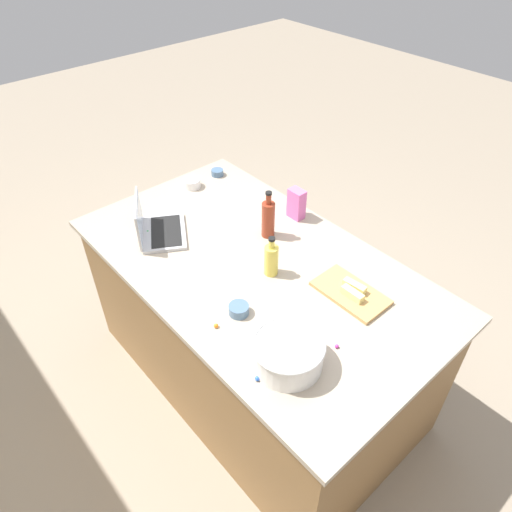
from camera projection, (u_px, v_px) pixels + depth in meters
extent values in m
plane|color=gray|center=(256.00, 375.00, 2.89)|extent=(12.00, 12.00, 0.00)
cube|color=olive|center=(256.00, 327.00, 2.61)|extent=(1.82, 1.01, 0.87)
cube|color=tan|center=(256.00, 266.00, 2.32)|extent=(1.88, 1.07, 0.03)
cube|color=#B7B7BC|center=(164.00, 233.00, 2.49)|extent=(0.38, 0.35, 0.02)
cube|color=black|center=(166.00, 231.00, 2.48)|extent=(0.31, 0.27, 0.00)
cube|color=#B7B7BC|center=(139.00, 218.00, 2.40)|extent=(0.26, 0.16, 0.20)
cube|color=silver|center=(140.00, 218.00, 2.40)|extent=(0.23, 0.14, 0.18)
cylinder|color=white|center=(288.00, 354.00, 1.82)|extent=(0.28, 0.28, 0.12)
cylinder|color=black|center=(288.00, 353.00, 1.81)|extent=(0.23, 0.23, 0.10)
torus|color=white|center=(288.00, 344.00, 1.78)|extent=(0.29, 0.29, 0.02)
cylinder|color=maroon|center=(268.00, 220.00, 2.42)|extent=(0.07, 0.07, 0.20)
cylinder|color=maroon|center=(269.00, 199.00, 2.34)|extent=(0.03, 0.03, 0.06)
cylinder|color=black|center=(269.00, 193.00, 2.32)|extent=(0.03, 0.03, 0.01)
cylinder|color=#DBC64C|center=(271.00, 260.00, 2.21)|extent=(0.07, 0.07, 0.16)
cylinder|color=#DBC64C|center=(272.00, 244.00, 2.15)|extent=(0.03, 0.03, 0.04)
cylinder|color=black|center=(272.00, 239.00, 2.13)|extent=(0.03, 0.03, 0.01)
cube|color=tan|center=(350.00, 293.00, 2.14)|extent=(0.34, 0.19, 0.02)
cube|color=#F4E58C|center=(354.00, 286.00, 2.14)|extent=(0.11, 0.05, 0.04)
cube|color=#F4E58C|center=(352.00, 294.00, 2.10)|extent=(0.11, 0.04, 0.04)
cylinder|color=white|center=(192.00, 183.00, 2.84)|extent=(0.10, 0.10, 0.05)
cylinder|color=slate|center=(217.00, 172.00, 2.95)|extent=(0.08, 0.08, 0.04)
cylinder|color=slate|center=(239.00, 309.00, 2.05)|extent=(0.09, 0.09, 0.04)
cube|color=pink|center=(296.00, 204.00, 2.56)|extent=(0.09, 0.06, 0.17)
sphere|color=#CC3399|center=(337.00, 346.00, 1.91)|extent=(0.02, 0.02, 0.02)
sphere|color=orange|center=(216.00, 326.00, 1.99)|extent=(0.02, 0.02, 0.02)
sphere|color=blue|center=(257.00, 379.00, 1.79)|extent=(0.02, 0.02, 0.02)
sphere|color=green|center=(267.00, 247.00, 2.40)|extent=(0.02, 0.02, 0.02)
sphere|color=blue|center=(154.00, 228.00, 2.51)|extent=(0.02, 0.02, 0.02)
sphere|color=green|center=(148.00, 232.00, 2.49)|extent=(0.02, 0.02, 0.02)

